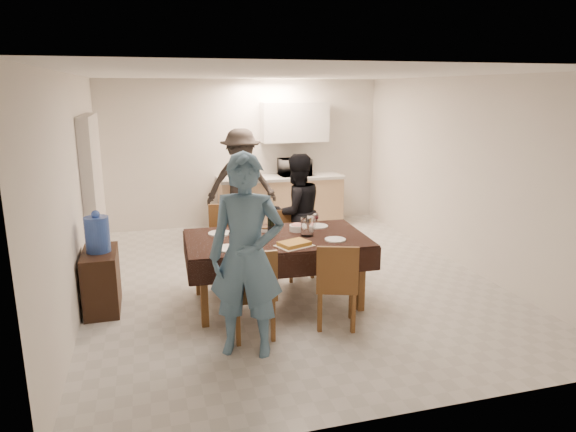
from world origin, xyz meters
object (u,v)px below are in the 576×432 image
object	(u,v)px
console	(102,280)
savoury_tart	(294,244)
wine_bottle	(271,222)
water_pitcher	(307,226)
dining_table	(276,240)
person_near	(247,256)
person_far	(296,212)
water_jug	(97,234)
microwave	(295,167)
person_kitchen	(241,183)

from	to	relation	value
console	savoury_tart	bearing A→B (deg)	-19.53
wine_bottle	water_pitcher	xyz separation A→B (m)	(0.40, -0.10, -0.05)
dining_table	person_near	distance (m)	1.20
person_far	water_pitcher	bearing A→B (deg)	66.39
dining_table	wine_bottle	bearing A→B (deg)	137.18
savoury_tart	person_far	distance (m)	1.50
water_jug	microwave	bearing A→B (deg)	43.65
water_jug	wine_bottle	size ratio (longest dim) A/B	1.21
person_far	person_kitchen	bearing A→B (deg)	-90.74
person_near	person_kitchen	size ratio (longest dim) A/B	1.05
console	person_far	size ratio (longest dim) A/B	0.46
wine_bottle	microwave	size ratio (longest dim) A/B	0.59
microwave	console	bearing A→B (deg)	43.65
dining_table	microwave	xyz separation A→B (m)	(1.20, 3.34, 0.31)
console	person_far	bearing A→B (deg)	15.83
console	wine_bottle	xyz separation A→B (m)	(1.89, -0.29, 0.62)
person_far	person_kitchen	world-z (taller)	person_kitchen
water_jug	person_kitchen	bearing A→B (deg)	50.79
dining_table	person_kitchen	world-z (taller)	person_kitchen
console	water_pitcher	world-z (taller)	water_pitcher
microwave	water_pitcher	bearing A→B (deg)	75.88
dining_table	console	bearing A→B (deg)	172.13
console	microwave	distance (m)	4.40
microwave	person_near	xyz separation A→B (m)	(-1.75, -4.39, -0.12)
console	microwave	world-z (taller)	microwave
water_jug	console	bearing A→B (deg)	-90.00
person_kitchen	person_near	bearing A→B (deg)	-99.92
dining_table	savoury_tart	size ratio (longest dim) A/B	5.64
console	wine_bottle	world-z (taller)	wine_bottle
person_near	person_far	bearing A→B (deg)	83.12
dining_table	person_far	distance (m)	1.19
wine_bottle	person_far	xyz separation A→B (m)	(0.60, 1.00, -0.16)
wine_bottle	person_kitchen	distance (m)	2.85
wine_bottle	person_kitchen	world-z (taller)	person_kitchen
savoury_tart	person_far	xyz separation A→B (m)	(0.45, 1.43, -0.02)
water_pitcher	microwave	bearing A→B (deg)	75.88
dining_table	wine_bottle	distance (m)	0.21
dining_table	microwave	bearing A→B (deg)	72.38
console	person_kitchen	bearing A→B (deg)	50.79
wine_bottle	water_pitcher	distance (m)	0.42
person_near	water_pitcher	bearing A→B (deg)	68.78
dining_table	water_jug	size ratio (longest dim) A/B	5.26
console	water_jug	xyz separation A→B (m)	(0.00, 0.00, 0.54)
water_pitcher	microwave	world-z (taller)	microwave
water_pitcher	dining_table	bearing A→B (deg)	171.87
console	person_near	bearing A→B (deg)	-45.06
console	dining_table	bearing A→B (deg)	-10.05
console	person_far	xyz separation A→B (m)	(2.49, 0.71, 0.46)
console	person_kitchen	size ratio (longest dim) A/B	0.41
water_jug	wine_bottle	bearing A→B (deg)	-8.83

